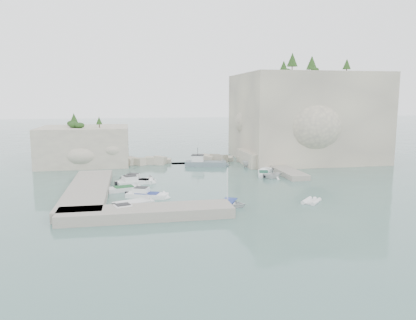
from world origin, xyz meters
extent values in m
plane|color=#4A6F68|center=(0.00, 0.00, 0.00)|extent=(400.00, 400.00, 0.00)
cube|color=beige|center=(23.00, 23.00, 8.50)|extent=(26.00, 22.00, 17.00)
cube|color=beige|center=(13.00, 18.00, 1.25)|extent=(8.00, 10.00, 2.50)
cube|color=beige|center=(-20.00, 25.00, 3.50)|extent=(16.00, 14.00, 7.00)
cube|color=#9E9689|center=(-17.00, -1.00, 0.55)|extent=(5.00, 24.00, 1.10)
cube|color=#9E9689|center=(-10.00, -12.50, 0.55)|extent=(18.00, 4.00, 1.10)
cube|color=#9E9689|center=(13.50, 10.00, 0.40)|extent=(3.00, 16.00, 0.80)
cube|color=beige|center=(-1.00, 22.00, 0.70)|extent=(28.00, 3.00, 1.40)
imported|color=white|center=(-0.70, -9.61, 0.00)|extent=(5.32, 4.83, 0.90)
imported|color=white|center=(10.04, 4.94, 0.00)|extent=(3.83, 3.48, 1.73)
imported|color=silver|center=(10.11, 15.27, 0.00)|extent=(4.13, 2.36, 1.50)
cylinder|color=white|center=(-0.70, -9.61, 2.55)|extent=(0.10, 0.10, 4.20)
cone|color=#1E4219|center=(18.00, 18.00, 19.27)|extent=(1.96, 1.96, 2.45)
cone|color=#1E4219|center=(26.00, 27.00, 19.60)|extent=(2.24, 2.24, 2.80)
cone|color=#1E4219|center=(30.00, 20.00, 18.82)|extent=(1.57, 1.57, 1.96)
cone|color=#1E4219|center=(21.00, 30.00, 19.08)|extent=(1.79, 1.79, 2.24)
cone|color=#1E4219|center=(-22.00, 27.00, 8.62)|extent=(1.40, 1.40, 1.75)
cone|color=#1E4219|center=(-17.00, 22.00, 8.30)|extent=(1.12, 1.12, 1.40)
camera|label=1|loc=(-11.36, -53.74, 12.38)|focal=35.00mm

